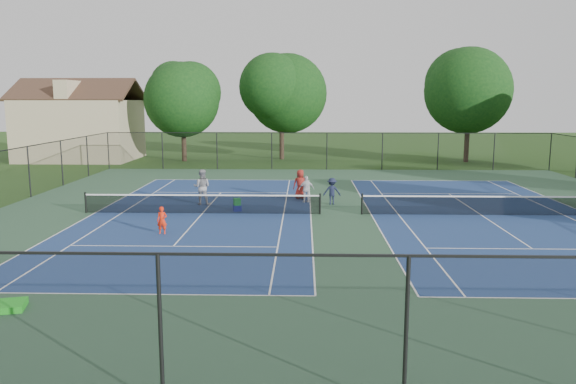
{
  "coord_description": "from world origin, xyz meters",
  "views": [
    {
      "loc": [
        -1.88,
        -27.69,
        5.76
      ],
      "look_at": [
        -2.63,
        -1.0,
        1.3
      ],
      "focal_mm": 35.0,
      "sensor_mm": 36.0,
      "label": 1
    }
  ],
  "objects_px": {
    "bystander_a": "(306,189)",
    "ball_hopper": "(237,202)",
    "ball_crate": "(237,208)",
    "tree_back_a": "(182,95)",
    "tree_back_d": "(470,86)",
    "bystander_c": "(300,184)",
    "tree_back_b": "(282,89)",
    "clapboard_house": "(81,127)",
    "bystander_b": "(332,191)",
    "instructor": "(202,187)",
    "child_player": "(162,220)"
  },
  "relations": [
    {
      "from": "tree_back_a",
      "to": "bystander_c",
      "type": "height_order",
      "value": "tree_back_a"
    },
    {
      "from": "child_player",
      "to": "bystander_a",
      "type": "distance_m",
      "value": 9.82
    },
    {
      "from": "tree_back_b",
      "to": "ball_hopper",
      "type": "bearing_deg",
      "value": -92.98
    },
    {
      "from": "instructor",
      "to": "bystander_c",
      "type": "distance_m",
      "value": 5.7
    },
    {
      "from": "bystander_a",
      "to": "bystander_b",
      "type": "distance_m",
      "value": 1.5
    },
    {
      "from": "tree_back_b",
      "to": "bystander_c",
      "type": "bearing_deg",
      "value": -84.9
    },
    {
      "from": "clapboard_house",
      "to": "tree_back_b",
      "type": "bearing_deg",
      "value": 3.01
    },
    {
      "from": "tree_back_b",
      "to": "tree_back_a",
      "type": "bearing_deg",
      "value": -167.47
    },
    {
      "from": "ball_hopper",
      "to": "bystander_a",
      "type": "bearing_deg",
      "value": 35.31
    },
    {
      "from": "tree_back_a",
      "to": "child_player",
      "type": "xyz_separation_m",
      "value": [
        5.05,
        -28.33,
        -5.44
      ]
    },
    {
      "from": "tree_back_a",
      "to": "tree_back_d",
      "type": "relative_size",
      "value": 0.88
    },
    {
      "from": "instructor",
      "to": "bystander_c",
      "type": "height_order",
      "value": "instructor"
    },
    {
      "from": "clapboard_house",
      "to": "bystander_b",
      "type": "xyz_separation_m",
      "value": [
        22.67,
        -22.29,
        -2.36
      ]
    },
    {
      "from": "instructor",
      "to": "bystander_c",
      "type": "xyz_separation_m",
      "value": [
        5.39,
        1.86,
        -0.11
      ]
    },
    {
      "from": "tree_back_d",
      "to": "bystander_a",
      "type": "xyz_separation_m",
      "value": [
        -14.72,
        -20.74,
        -6.07
      ]
    },
    {
      "from": "tree_back_a",
      "to": "tree_back_b",
      "type": "distance_m",
      "value": 9.24
    },
    {
      "from": "tree_back_d",
      "to": "ball_hopper",
      "type": "bearing_deg",
      "value": -128.18
    },
    {
      "from": "tree_back_a",
      "to": "bystander_b",
      "type": "distance_m",
      "value": 25.34
    },
    {
      "from": "instructor",
      "to": "bystander_b",
      "type": "distance_m",
      "value": 7.13
    },
    {
      "from": "bystander_a",
      "to": "bystander_c",
      "type": "height_order",
      "value": "bystander_c"
    },
    {
      "from": "tree_back_a",
      "to": "bystander_c",
      "type": "relative_size",
      "value": 5.32
    },
    {
      "from": "tree_back_b",
      "to": "clapboard_house",
      "type": "height_order",
      "value": "tree_back_b"
    },
    {
      "from": "tree_back_b",
      "to": "ball_crate",
      "type": "height_order",
      "value": "tree_back_b"
    },
    {
      "from": "instructor",
      "to": "ball_crate",
      "type": "xyz_separation_m",
      "value": [
        2.14,
        -1.79,
        -0.82
      ]
    },
    {
      "from": "clapboard_house",
      "to": "instructor",
      "type": "bearing_deg",
      "value": -55.36
    },
    {
      "from": "child_player",
      "to": "bystander_b",
      "type": "distance_m",
      "value": 10.38
    },
    {
      "from": "tree_back_b",
      "to": "bystander_c",
      "type": "xyz_separation_m",
      "value": [
        1.93,
        -21.65,
        -5.73
      ]
    },
    {
      "from": "clapboard_house",
      "to": "bystander_b",
      "type": "relative_size",
      "value": 7.34
    },
    {
      "from": "bystander_b",
      "to": "ball_crate",
      "type": "bearing_deg",
      "value": 23.93
    },
    {
      "from": "instructor",
      "to": "bystander_a",
      "type": "xyz_separation_m",
      "value": [
        5.73,
        0.76,
        -0.22
      ]
    },
    {
      "from": "clapboard_house",
      "to": "bystander_c",
      "type": "xyz_separation_m",
      "value": [
        20.93,
        -20.65,
        -2.23
      ]
    },
    {
      "from": "instructor",
      "to": "ball_crate",
      "type": "relative_size",
      "value": 4.84
    },
    {
      "from": "clapboard_house",
      "to": "bystander_c",
      "type": "relative_size",
      "value": 6.27
    },
    {
      "from": "clapboard_house",
      "to": "bystander_c",
      "type": "height_order",
      "value": "clapboard_house"
    },
    {
      "from": "ball_hopper",
      "to": "tree_back_a",
      "type": "bearing_deg",
      "value": 108.26
    },
    {
      "from": "bystander_b",
      "to": "bystander_c",
      "type": "height_order",
      "value": "bystander_c"
    },
    {
      "from": "clapboard_house",
      "to": "bystander_a",
      "type": "relative_size",
      "value": 7.19
    },
    {
      "from": "tree_back_b",
      "to": "bystander_c",
      "type": "height_order",
      "value": "tree_back_b"
    },
    {
      "from": "tree_back_a",
      "to": "ball_hopper",
      "type": "height_order",
      "value": "tree_back_a"
    },
    {
      "from": "ball_crate",
      "to": "tree_back_a",
      "type": "bearing_deg",
      "value": 108.26
    },
    {
      "from": "bystander_a",
      "to": "ball_hopper",
      "type": "bearing_deg",
      "value": 25.55
    },
    {
      "from": "tree_back_d",
      "to": "bystander_c",
      "type": "relative_size",
      "value": 6.02
    },
    {
      "from": "clapboard_house",
      "to": "ball_crate",
      "type": "xyz_separation_m",
      "value": [
        17.69,
        -24.29,
        -2.94
      ]
    },
    {
      "from": "instructor",
      "to": "ball_hopper",
      "type": "bearing_deg",
      "value": 141.06
    },
    {
      "from": "tree_back_a",
      "to": "bystander_b",
      "type": "relative_size",
      "value": 6.22
    },
    {
      "from": "tree_back_d",
      "to": "bystander_a",
      "type": "relative_size",
      "value": 6.9
    },
    {
      "from": "tree_back_d",
      "to": "clapboard_house",
      "type": "distance_m",
      "value": 36.21
    },
    {
      "from": "tree_back_d",
      "to": "ball_crate",
      "type": "bearing_deg",
      "value": -128.18
    },
    {
      "from": "tree_back_a",
      "to": "instructor",
      "type": "distance_m",
      "value": 22.78
    },
    {
      "from": "tree_back_d",
      "to": "child_player",
      "type": "bearing_deg",
      "value": -126.48
    }
  ]
}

